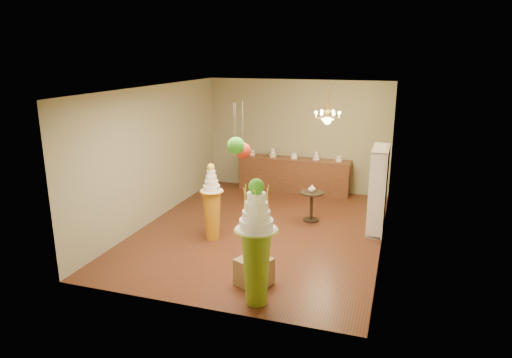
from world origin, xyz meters
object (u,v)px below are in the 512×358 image
(pedestal_orange, at_px, (212,209))
(round_table, at_px, (311,202))
(sideboard, at_px, (294,174))
(pedestal_green, at_px, (256,251))

(pedestal_orange, distance_m, round_table, 2.38)
(pedestal_orange, xyz_separation_m, round_table, (1.71, 1.65, -0.21))
(pedestal_orange, distance_m, sideboard, 3.83)
(pedestal_green, distance_m, round_table, 3.75)
(round_table, bearing_deg, pedestal_orange, -136.04)
(pedestal_orange, height_order, round_table, pedestal_orange)
(pedestal_green, bearing_deg, sideboard, 97.94)
(pedestal_orange, relative_size, round_table, 2.34)
(pedestal_green, distance_m, pedestal_orange, 2.64)
(pedestal_green, height_order, pedestal_orange, pedestal_green)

